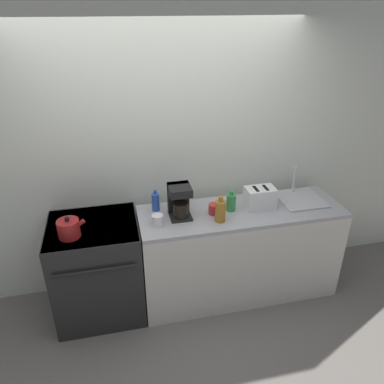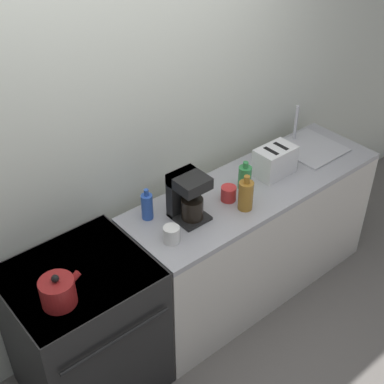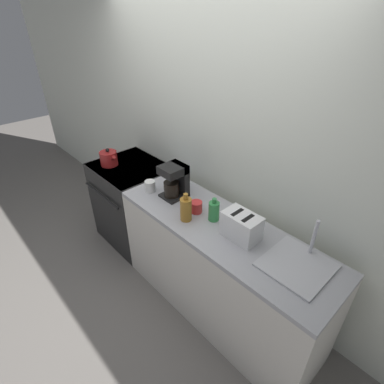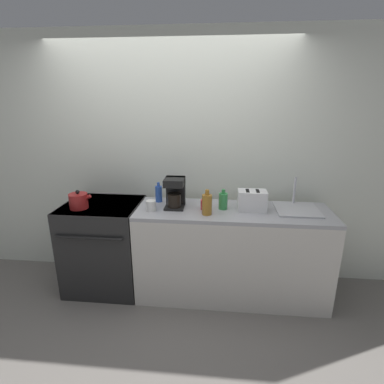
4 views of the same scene
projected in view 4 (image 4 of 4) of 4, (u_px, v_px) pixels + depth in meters
The scene contains 13 objects.
ground_plane at pixel (162, 307), 2.91m from camera, with size 12.00×12.00×0.00m, color slate.
wall_back at pixel (171, 161), 3.20m from camera, with size 8.00×0.05×2.60m.
stove at pixel (105, 244), 3.14m from camera, with size 0.76×0.70×0.93m.
counter_block at pixel (231, 253), 2.99m from camera, with size 1.86×0.59×0.93m.
kettle at pixel (79, 201), 2.87m from camera, with size 0.22×0.17×0.18m.
toaster at pixel (252, 200), 2.82m from camera, with size 0.27×0.17×0.19m.
coffee_maker at pixel (175, 192), 2.88m from camera, with size 0.19×0.21×0.29m.
sink_tray at pixel (297, 208), 2.85m from camera, with size 0.40×0.40×0.28m.
bottle_amber at pixel (207, 204), 2.71m from camera, with size 0.09×0.09×0.23m.
bottle_blue at pixel (159, 194), 3.05m from camera, with size 0.07×0.07×0.20m.
bottle_green at pixel (223, 201), 2.85m from camera, with size 0.08×0.08×0.19m.
cup_white at pixel (151, 206), 2.82m from camera, with size 0.09×0.09×0.10m.
cup_red at pixel (206, 205), 2.85m from camera, with size 0.10×0.10×0.09m.
Camera 4 is at (0.53, -2.39, 1.95)m, focal length 28.00 mm.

